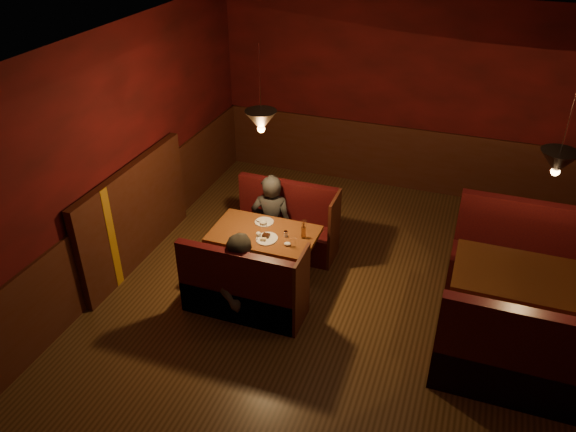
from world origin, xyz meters
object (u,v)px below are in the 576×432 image
(main_bench_far, at_px, (286,229))
(main_bench_near, at_px, (243,293))
(diner_a, at_px, (271,202))
(second_bench_far, at_px, (521,265))
(main_table, at_px, (265,243))
(second_bench_near, at_px, (520,366))
(second_table, at_px, (522,291))
(diner_b, at_px, (243,264))

(main_bench_far, height_order, main_bench_near, same)
(diner_a, bearing_deg, second_bench_far, 172.46)
(main_table, relative_size, second_bench_near, 0.79)
(second_bench_near, bearing_deg, second_table, 92.20)
(main_bench_near, height_order, second_bench_far, second_bench_far)
(second_table, height_order, second_bench_near, second_bench_near)
(main_bench_near, relative_size, diner_a, 0.94)
(diner_a, xyz_separation_m, diner_b, (0.18, -1.30, -0.03))
(main_bench_far, relative_size, diner_b, 0.98)
(main_table, bearing_deg, main_bench_near, -88.88)
(main_bench_near, distance_m, second_table, 2.93)
(main_bench_far, xyz_separation_m, second_bench_far, (2.87, 0.11, 0.06))
(main_bench_far, bearing_deg, second_bench_near, -28.74)
(main_table, height_order, second_bench_near, second_bench_near)
(second_bench_near, bearing_deg, main_bench_far, 151.26)
(main_bench_far, bearing_deg, main_bench_near, -90.00)
(main_bench_far, distance_m, second_bench_near, 3.28)
(main_bench_near, distance_m, diner_a, 1.38)
(second_bench_near, relative_size, diner_b, 1.12)
(main_bench_near, relative_size, second_bench_far, 0.87)
(main_bench_near, xyz_separation_m, second_bench_near, (2.87, -0.17, 0.06))
(main_table, height_order, second_table, main_table)
(second_table, relative_size, second_bench_near, 0.90)
(main_bench_far, bearing_deg, second_bench_far, 2.21)
(main_bench_far, height_order, second_bench_far, second_bench_far)
(second_table, distance_m, second_bench_near, 0.88)
(main_bench_far, height_order, diner_b, diner_b)
(main_table, bearing_deg, diner_a, 104.25)
(main_table, distance_m, second_bench_near, 3.02)
(second_table, bearing_deg, second_bench_near, -87.80)
(second_bench_far, relative_size, second_bench_near, 1.00)
(main_bench_far, distance_m, second_table, 2.95)
(diner_a, bearing_deg, main_bench_far, -158.12)
(second_bench_far, bearing_deg, second_table, -92.20)
(diner_a, bearing_deg, second_table, 156.60)
(main_bench_far, height_order, second_bench_near, second_bench_near)
(second_bench_near, distance_m, diner_b, 2.88)
(main_bench_near, distance_m, second_bench_near, 2.88)
(main_bench_near, height_order, second_table, main_bench_near)
(second_bench_near, bearing_deg, main_bench_near, 176.60)
(second_bench_near, bearing_deg, diner_a, 154.23)
(main_table, height_order, diner_b, diner_b)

